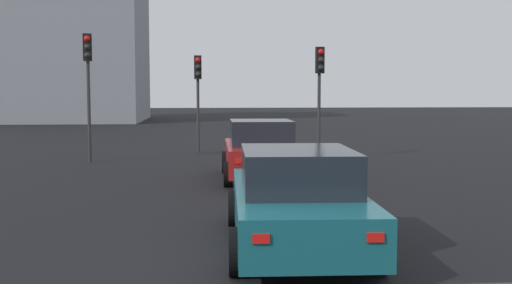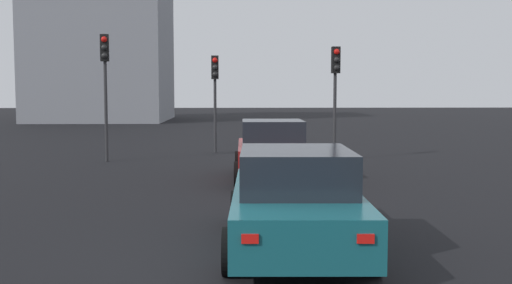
# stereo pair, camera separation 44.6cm
# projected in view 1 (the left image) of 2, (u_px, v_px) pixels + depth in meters

# --- Properties ---
(ground_plane) EXTENTS (160.00, 160.00, 0.20)m
(ground_plane) POSITION_uv_depth(u_px,v_px,m) (195.00, 273.00, 8.41)
(ground_plane) COLOR black
(car_red_left_lead) EXTENTS (4.28, 2.09, 1.62)m
(car_red_left_lead) POSITION_uv_depth(u_px,v_px,m) (260.00, 151.00, 16.63)
(car_red_left_lead) COLOR maroon
(car_red_left_lead) RESTS_ON ground_plane
(car_teal_left_second) EXTENTS (4.80, 2.19, 1.53)m
(car_teal_left_second) POSITION_uv_depth(u_px,v_px,m) (296.00, 200.00, 9.34)
(car_teal_left_second) COLOR #19606B
(car_teal_left_second) RESTS_ON ground_plane
(traffic_light_near_left) EXTENTS (0.32, 0.30, 4.29)m
(traffic_light_near_left) POSITION_uv_depth(u_px,v_px,m) (88.00, 70.00, 20.33)
(traffic_light_near_left) COLOR #2D2D30
(traffic_light_near_left) RESTS_ON ground_plane
(traffic_light_near_right) EXTENTS (0.32, 0.29, 3.76)m
(traffic_light_near_right) POSITION_uv_depth(u_px,v_px,m) (198.00, 83.00, 23.54)
(traffic_light_near_right) COLOR #2D2D30
(traffic_light_near_right) RESTS_ON ground_plane
(traffic_light_far_left) EXTENTS (0.32, 0.30, 3.90)m
(traffic_light_far_left) POSITION_uv_depth(u_px,v_px,m) (320.00, 79.00, 21.04)
(traffic_light_far_left) COLOR #2D2D30
(traffic_light_far_left) RESTS_ON ground_plane
(building_facade_left) EXTENTS (11.75, 10.32, 16.39)m
(building_facade_left) POSITION_uv_depth(u_px,v_px,m) (78.00, 19.00, 49.22)
(building_facade_left) COLOR gray
(building_facade_left) RESTS_ON ground_plane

